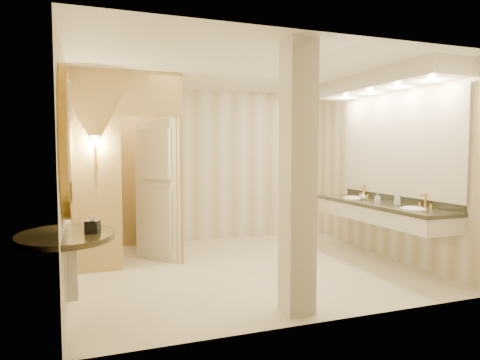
# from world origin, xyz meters

# --- Properties ---
(floor) EXTENTS (4.50, 4.50, 0.00)m
(floor) POSITION_xyz_m (0.00, 0.00, 0.00)
(floor) COLOR white
(floor) RESTS_ON ground
(ceiling) EXTENTS (4.50, 4.50, 0.00)m
(ceiling) POSITION_xyz_m (0.00, 0.00, 2.70)
(ceiling) COLOR white
(ceiling) RESTS_ON wall_back
(wall_back) EXTENTS (4.50, 0.02, 2.70)m
(wall_back) POSITION_xyz_m (0.00, 2.00, 1.35)
(wall_back) COLOR beige
(wall_back) RESTS_ON floor
(wall_front) EXTENTS (4.50, 0.02, 2.70)m
(wall_front) POSITION_xyz_m (0.00, -2.00, 1.35)
(wall_front) COLOR beige
(wall_front) RESTS_ON floor
(wall_left) EXTENTS (0.02, 4.00, 2.70)m
(wall_left) POSITION_xyz_m (-2.25, 0.00, 1.35)
(wall_left) COLOR beige
(wall_left) RESTS_ON floor
(wall_right) EXTENTS (0.02, 4.00, 2.70)m
(wall_right) POSITION_xyz_m (2.25, 0.00, 1.35)
(wall_right) COLOR beige
(wall_right) RESTS_ON floor
(toilet_closet) EXTENTS (1.50, 1.55, 2.70)m
(toilet_closet) POSITION_xyz_m (-1.14, 0.96, 1.39)
(toilet_closet) COLOR tan
(toilet_closet) RESTS_ON floor
(wall_sconce) EXTENTS (0.14, 0.14, 0.42)m
(wall_sconce) POSITION_xyz_m (-1.93, 0.43, 1.73)
(wall_sconce) COLOR gold
(wall_sconce) RESTS_ON toilet_closet
(vanity) EXTENTS (0.75, 2.64, 2.09)m
(vanity) POSITION_xyz_m (1.98, -0.37, 1.63)
(vanity) COLOR beige
(vanity) RESTS_ON floor
(console_shelf) EXTENTS (1.08, 1.08, 1.99)m
(console_shelf) POSITION_xyz_m (-2.21, -1.30, 1.35)
(console_shelf) COLOR black
(console_shelf) RESTS_ON floor
(pillar) EXTENTS (0.29, 0.29, 2.70)m
(pillar) POSITION_xyz_m (-0.08, -1.69, 1.35)
(pillar) COLOR beige
(pillar) RESTS_ON floor
(tissue_box) EXTENTS (0.15, 0.15, 0.12)m
(tissue_box) POSITION_xyz_m (-2.00, -1.37, 0.93)
(tissue_box) COLOR black
(tissue_box) RESTS_ON console_shelf
(toilet) EXTENTS (0.50, 0.82, 0.81)m
(toilet) POSITION_xyz_m (-1.10, 1.54, 0.40)
(toilet) COLOR white
(toilet) RESTS_ON floor
(soap_bottle_a) EXTENTS (0.08, 0.08, 0.14)m
(soap_bottle_a) POSITION_xyz_m (1.91, -0.35, 0.94)
(soap_bottle_a) COLOR beige
(soap_bottle_a) RESTS_ON vanity
(soap_bottle_b) EXTENTS (0.12, 0.12, 0.13)m
(soap_bottle_b) POSITION_xyz_m (1.89, -0.04, 0.94)
(soap_bottle_b) COLOR silver
(soap_bottle_b) RESTS_ON vanity
(soap_bottle_c) EXTENTS (0.11, 0.11, 0.22)m
(soap_bottle_c) POSITION_xyz_m (1.96, -0.71, 0.99)
(soap_bottle_c) COLOR #C6B28C
(soap_bottle_c) RESTS_ON vanity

